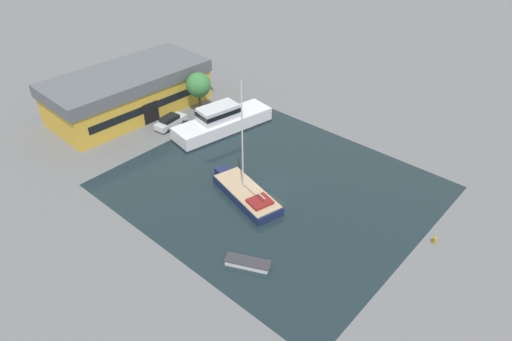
% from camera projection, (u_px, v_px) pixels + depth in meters
% --- Properties ---
extents(ground_plane, '(440.00, 440.00, 0.00)m').
position_uv_depth(ground_plane, '(272.00, 186.00, 51.18)').
color(ground_plane, slate).
extents(water_canal, '(28.78, 32.77, 0.01)m').
position_uv_depth(water_canal, '(272.00, 186.00, 51.18)').
color(water_canal, '#19282D').
rests_on(water_canal, ground).
extents(warehouse_building, '(22.76, 11.25, 6.00)m').
position_uv_depth(warehouse_building, '(129.00, 91.00, 64.44)').
color(warehouse_building, gold).
rests_on(warehouse_building, ground).
extents(quay_tree_near_building, '(3.48, 3.48, 5.85)m').
position_uv_depth(quay_tree_near_building, '(199.00, 85.00, 63.63)').
color(quay_tree_near_building, brown).
rests_on(quay_tree_near_building, ground).
extents(parked_car, '(4.93, 2.33, 1.62)m').
position_uv_depth(parked_car, '(171.00, 121.00, 61.83)').
color(parked_car, silver).
rests_on(parked_car, ground).
extents(sailboat_moored, '(5.38, 10.56, 13.48)m').
position_uv_depth(sailboat_moored, '(246.00, 193.00, 49.17)').
color(sailboat_moored, '#19234C').
rests_on(sailboat_moored, water_canal).
extents(motor_cruiser, '(14.33, 6.28, 3.79)m').
position_uv_depth(motor_cruiser, '(222.00, 122.00, 60.57)').
color(motor_cruiser, white).
rests_on(motor_cruiser, water_canal).
extents(small_dinghy, '(2.95, 4.29, 0.57)m').
position_uv_depth(small_dinghy, '(248.00, 263.00, 41.22)').
color(small_dinghy, silver).
rests_on(small_dinghy, water_canal).
extents(mooring_bollard, '(0.37, 0.37, 0.77)m').
position_uv_depth(mooring_bollard, '(435.00, 240.00, 43.53)').
color(mooring_bollard, olive).
rests_on(mooring_bollard, ground).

